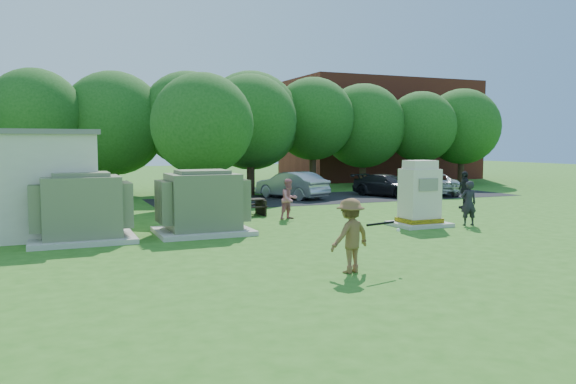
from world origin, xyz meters
name	(u,v)px	position (x,y,z in m)	size (l,w,h in m)	color
ground	(345,251)	(0.00, 0.00, 0.00)	(120.00, 120.00, 0.00)	#2D6619
brick_building	(380,130)	(18.00, 27.00, 4.00)	(15.00, 8.00, 8.00)	maroon
parking_strip	(339,197)	(7.00, 13.50, 0.01)	(20.00, 6.00, 0.01)	#232326
transformer_left	(82,209)	(-6.50, 4.50, 0.97)	(3.00, 2.40, 2.07)	beige
transformer_right	(203,204)	(-2.80, 4.50, 0.97)	(3.00, 2.40, 2.07)	beige
generator_cabinet	(420,197)	(4.71, 3.15, 1.02)	(1.91, 1.56, 2.33)	beige
picnic_table	(245,205)	(-0.12, 8.21, 0.42)	(1.58, 1.18, 0.67)	black
batter	(350,236)	(-1.11, -2.25, 0.85)	(1.10, 0.63, 1.70)	brown
person_by_generator	(469,203)	(6.36, 2.52, 0.80)	(0.58, 0.38, 1.60)	black
person_at_picnic	(289,199)	(1.12, 6.55, 0.78)	(0.76, 0.59, 1.57)	#C26673
person_walking_right	(464,190)	(9.73, 6.72, 0.84)	(0.99, 0.41, 1.69)	black
car_white	(209,189)	(-0.25, 13.28, 0.71)	(1.67, 4.15, 1.41)	silver
car_silver_a	(291,185)	(4.46, 14.08, 0.71)	(1.50, 4.31, 1.42)	#AAAAAF
car_dark	(387,185)	(9.79, 13.05, 0.60)	(1.69, 4.15, 1.21)	black
car_silver_b	(431,184)	(12.70, 13.03, 0.62)	(2.07, 4.50, 1.25)	silver
batting_equipment	(378,225)	(-0.46, -2.40, 1.08)	(1.21, 0.35, 0.27)	black
tree_row	(219,122)	(1.75, 18.50, 4.15)	(41.30, 13.30, 7.30)	#47301E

